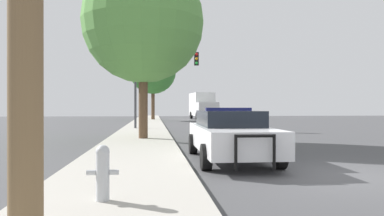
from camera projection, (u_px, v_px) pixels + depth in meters
ground_plane at (355, 177)px, 8.36m from camera, size 110.00×110.00×0.00m
sidewalk_left at (124, 178)px, 7.83m from camera, size 3.00×110.00×0.13m
police_car at (230, 134)px, 10.93m from camera, size 2.14×5.42×1.54m
fire_hydrant at (103, 171)px, 5.68m from camera, size 0.48×0.21×0.85m
traffic_light at (161, 72)px, 25.40m from camera, size 4.38×0.35×5.33m
car_background_oncoming at (223, 115)px, 36.26m from camera, size 1.96×4.37×1.45m
box_truck at (203, 105)px, 47.73m from camera, size 2.98×7.72×3.34m
tree_sidewalk_near at (143, 23)px, 17.06m from camera, size 5.54×5.54×8.07m
tree_sidewalk_far at (153, 71)px, 43.08m from camera, size 5.34×5.34×8.27m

